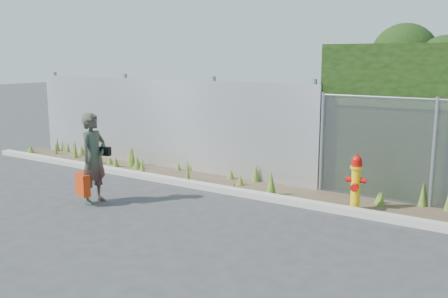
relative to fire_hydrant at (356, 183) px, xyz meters
name	(u,v)px	position (x,y,z in m)	size (l,w,h in m)	color
ground	(194,221)	(-2.09, -2.07, -0.51)	(80.00, 80.00, 0.00)	#343436
curb	(247,194)	(-2.09, -0.27, -0.45)	(16.00, 0.22, 0.12)	#ADA99C
weed_strip	(243,180)	(-2.60, 0.43, -0.38)	(16.00, 1.34, 0.52)	#483829
corrugated_fence	(160,123)	(-5.34, 0.94, 0.60)	(8.50, 0.21, 2.30)	silver
fire_hydrant	(356,183)	(0.00, 0.00, 0.00)	(0.35, 0.31, 1.05)	yellow
woman	(94,158)	(-4.33, -2.20, 0.36)	(0.63, 0.41, 1.73)	#106545
red_tote_bag	(83,185)	(-4.40, -2.44, -0.11)	(0.37, 0.14, 0.49)	#AE2709
black_shoulder_bag	(105,151)	(-4.21, -2.03, 0.48)	(0.23, 0.09, 0.17)	black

